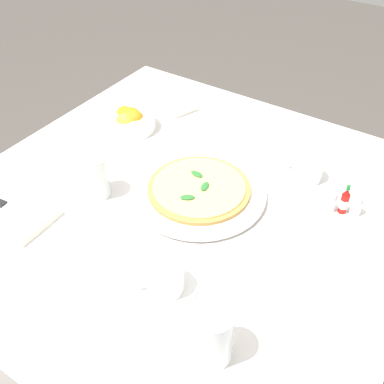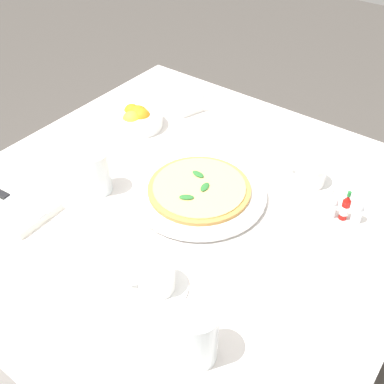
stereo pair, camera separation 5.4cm
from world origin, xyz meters
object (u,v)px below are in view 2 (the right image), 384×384
pizza (199,188)px  citrus_bowl (137,118)px  pepper_shaker (332,208)px  pizza_plate (199,192)px  water_glass_near_left (198,338)px  coffee_cup_back_corner (156,278)px  water_glass_left_edge (97,174)px  napkin_folded (12,203)px  dinner_knife (11,200)px  coffee_cup_far_right (310,175)px  salt_shaker (357,213)px  menu_card (193,106)px  hot_sauce_bottle (345,208)px

pizza → citrus_bowl: citrus_bowl is taller
citrus_bowl → pepper_shaker: size_ratio=2.67×
pizza_plate → water_glass_near_left: 0.44m
coffee_cup_back_corner → water_glass_left_edge: size_ratio=1.12×
napkin_folded → dinner_knife: (0.00, 0.00, 0.01)m
pepper_shaker → coffee_cup_back_corner: bearing=-115.1°
coffee_cup_far_right → salt_shaker: bearing=-21.0°
pizza → coffee_cup_far_right: size_ratio=1.96×
menu_card → water_glass_near_left: bearing=-123.4°
pizza → coffee_cup_back_corner: coffee_cup_back_corner is taller
coffee_cup_far_right → water_glass_near_left: (0.05, -0.56, 0.02)m
water_glass_near_left → pizza_plate: bearing=125.8°
pizza_plate → coffee_cup_far_right: size_ratio=2.57×
hot_sauce_bottle → salt_shaker: (0.03, 0.01, -0.01)m
coffee_cup_back_corner → water_glass_near_left: water_glass_near_left is taller
coffee_cup_back_corner → napkin_folded: size_ratio=0.58×
napkin_folded → pepper_shaker: 0.78m
hot_sauce_bottle → pepper_shaker: (-0.03, -0.01, -0.01)m
coffee_cup_far_right → citrus_bowl: citrus_bowl is taller
coffee_cup_far_right → dinner_knife: (-0.54, -0.52, -0.01)m
pizza_plate → menu_card: (-0.25, 0.30, 0.02)m
pizza_plate → water_glass_left_edge: water_glass_left_edge is taller
salt_shaker → pepper_shaker: size_ratio=1.00×
salt_shaker → water_glass_left_edge: bearing=-153.4°
coffee_cup_back_corner → napkin_folded: bearing=-177.0°
pizza → water_glass_near_left: water_glass_near_left is taller
hot_sauce_bottle → menu_card: size_ratio=0.96×
pizza_plate → pepper_shaker: 0.32m
pizza → napkin_folded: bearing=-138.1°
hot_sauce_bottle → menu_card: 0.60m
water_glass_left_edge → hot_sauce_bottle: water_glass_left_edge is taller
pizza → water_glass_left_edge: water_glass_left_edge is taller
water_glass_near_left → citrus_bowl: size_ratio=0.83×
pizza → pepper_shaker: size_ratio=4.61×
hot_sauce_bottle → menu_card: bearing=164.1°
napkin_folded → coffee_cup_far_right: bearing=41.1°
coffee_cup_far_right → salt_shaker: size_ratio=2.35×
water_glass_left_edge → menu_card: 0.44m
water_glass_near_left → water_glass_left_edge: water_glass_near_left is taller
pizza → napkin_folded: pizza is taller
water_glass_near_left → hot_sauce_bottle: 0.50m
pizza_plate → coffee_cup_far_right: (0.20, 0.21, 0.02)m
pizza → coffee_cup_back_corner: (0.10, -0.29, 0.01)m
water_glass_near_left → menu_card: (-0.50, 0.66, -0.02)m
citrus_bowl → napkin_folded: bearing=-90.4°
coffee_cup_back_corner → coffee_cup_far_right: 0.50m
water_glass_left_edge → salt_shaker: water_glass_left_edge is taller
pizza → coffee_cup_far_right: bearing=45.8°
pizza_plate → salt_shaker: size_ratio=6.04×
pepper_shaker → pizza: bearing=-156.3°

